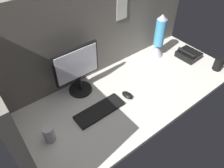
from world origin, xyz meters
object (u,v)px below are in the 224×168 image
keyboard (100,110)px  mouse (127,95)px  desk_phone (188,54)px  mug_steel (49,134)px  mug_black_travel (218,64)px  lava_lamp (159,39)px  monitor (77,69)px

keyboard → mouse: bearing=-3.1°
mouse → desk_phone: (78.11, 3.87, 1.49)cm
mouse → mug_steel: (-63.27, 1.74, 4.16)cm
mug_black_travel → lava_lamp: lava_lamp is taller
keyboard → mouse: 25.08cm
monitor → keyboard: 33.86cm
mug_black_travel → lava_lamp: (-25.67, 47.75, 11.51)cm
lava_lamp → mouse: bearing=-157.0°
keyboard → desk_phone: size_ratio=1.89×
mouse → mug_steel: 63.43cm
monitor → lava_lamp: 82.68cm
mug_black_travel → lava_lamp: bearing=118.3°
mouse → mug_black_travel: 87.00cm
mug_steel → keyboard: bearing=-0.9°
mug_black_travel → keyboard: bearing=167.5°
mouse → mug_black_travel: (83.82, -23.02, 3.79)cm
monitor → mug_black_travel: bearing=-25.5°
keyboard → desk_phone: bearing=1.0°
monitor → mug_steel: bearing=-145.4°
lava_lamp → monitor: bearing=177.3°
mug_black_travel → desk_phone: (-5.71, 26.89, -2.30)cm
mouse → mug_steel: size_ratio=0.82×
keyboard → mouse: (25.04, -1.14, 0.70)cm
mug_steel → lava_lamp: 124.08cm
monitor → mouse: monitor is taller
mug_steel → desk_phone: size_ratio=0.60×
monitor → desk_phone: 106.86cm
keyboard → mouse: size_ratio=3.85×
mug_steel → lava_lamp: size_ratio=0.29×
keyboard → lava_lamp: 87.94cm
lava_lamp → desk_phone: size_ratio=2.07×
keyboard → mug_black_travel: (108.86, -24.16, 4.49)cm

